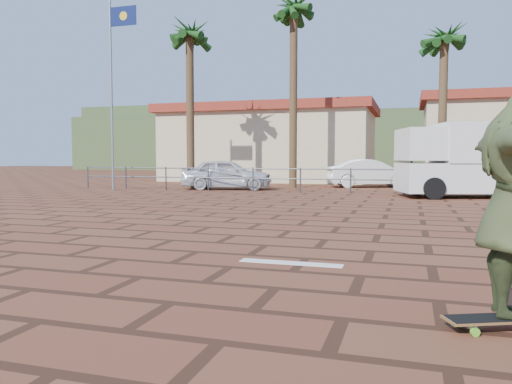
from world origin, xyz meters
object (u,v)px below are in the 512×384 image
Objects in this scene: car_white at (370,173)px; longboard at (512,319)px; campervan at (474,158)px; car_silver at (227,174)px.

longboard is at bearing 168.62° from car_white.
campervan reaches higher than car_silver.
campervan is at bearing -160.54° from car_white.
campervan is at bearing 60.92° from longboard.
car_silver is 0.98× the size of car_white.
campervan is 10.04m from car_silver.
car_silver is (-8.57, 16.19, 0.58)m from longboard.
campervan reaches higher than longboard.
longboard is at bearing -166.07° from car_silver.
longboard is 18.33m from car_silver.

